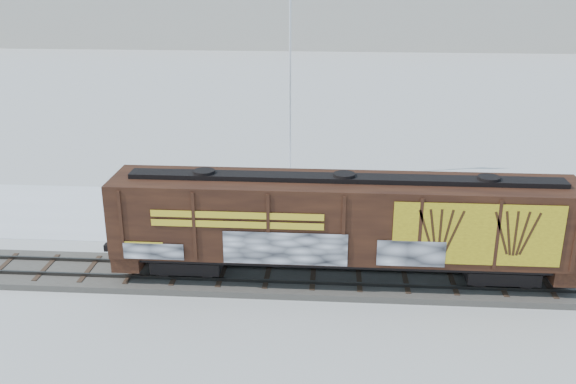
# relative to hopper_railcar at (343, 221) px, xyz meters

# --- Properties ---
(ground) EXTENTS (500.00, 500.00, 0.00)m
(ground) POSITION_rel_hopper_railcar_xyz_m (-3.23, 0.01, -2.95)
(ground) COLOR white
(ground) RESTS_ON ground
(rail_track) EXTENTS (50.00, 3.40, 0.43)m
(rail_track) POSITION_rel_hopper_railcar_xyz_m (-3.23, 0.01, -2.80)
(rail_track) COLOR #59544C
(rail_track) RESTS_ON ground
(parking_strip) EXTENTS (40.00, 8.00, 0.03)m
(parking_strip) POSITION_rel_hopper_railcar_xyz_m (-3.23, 7.51, -2.93)
(parking_strip) COLOR white
(parking_strip) RESTS_ON ground
(hopper_railcar) EXTENTS (19.46, 3.06, 4.50)m
(hopper_railcar) POSITION_rel_hopper_railcar_xyz_m (0.00, 0.00, 0.00)
(hopper_railcar) COLOR black
(hopper_railcar) RESTS_ON rail_track
(flagpole) EXTENTS (2.30, 0.90, 12.99)m
(flagpole) POSITION_rel_hopper_railcar_xyz_m (-3.08, 13.87, 1.96)
(flagpole) COLOR silver
(flagpole) RESTS_ON ground
(car_silver) EXTENTS (4.95, 2.21, 1.65)m
(car_silver) POSITION_rel_hopper_railcar_xyz_m (-4.01, 6.08, -2.09)
(car_silver) COLOR #A0A2A7
(car_silver) RESTS_ON parking_strip
(car_white) EXTENTS (4.88, 3.05, 1.52)m
(car_white) POSITION_rel_hopper_railcar_xyz_m (-5.95, 6.06, -2.16)
(car_white) COLOR white
(car_white) RESTS_ON parking_strip
(car_dark) EXTENTS (5.57, 2.78, 1.55)m
(car_dark) POSITION_rel_hopper_railcar_xyz_m (1.82, 6.67, -2.14)
(car_dark) COLOR black
(car_dark) RESTS_ON parking_strip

